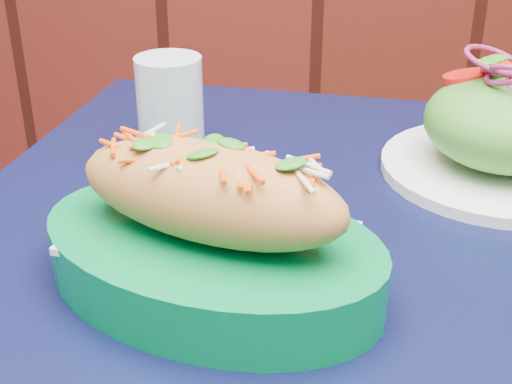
{
  "coord_description": "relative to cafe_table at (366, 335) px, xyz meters",
  "views": [
    {
      "loc": [
        0.01,
        1.18,
        1.07
      ],
      "look_at": [
        -0.04,
        1.69,
        0.81
      ],
      "focal_mm": 50.0,
      "sensor_mm": 36.0,
      "label": 1
    }
  ],
  "objects": [
    {
      "name": "cafe_table",
      "position": [
        0.0,
        0.0,
        0.0
      ],
      "size": [
        0.9,
        0.9,
        0.75
      ],
      "rotation": [
        0.0,
        0.0,
        -0.13
      ],
      "color": "black",
      "rests_on": "ground"
    },
    {
      "name": "banh_mi_basket",
      "position": [
        -0.13,
        -0.06,
        0.14
      ],
      "size": [
        0.33,
        0.27,
        0.13
      ],
      "rotation": [
        0.0,
        0.0,
        -0.36
      ],
      "color": "#007437",
      "rests_on": "cafe_table"
    },
    {
      "name": "salad_plate",
      "position": [
        0.14,
        0.17,
        0.14
      ],
      "size": [
        0.25,
        0.25,
        0.13
      ],
      "rotation": [
        0.0,
        0.0,
        0.14
      ],
      "color": "white",
      "rests_on": "cafe_table"
    },
    {
      "name": "water_glass",
      "position": [
        -0.21,
        0.18,
        0.14
      ],
      "size": [
        0.07,
        0.07,
        0.11
      ],
      "primitive_type": "cylinder",
      "color": "silver",
      "rests_on": "cafe_table"
    }
  ]
}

